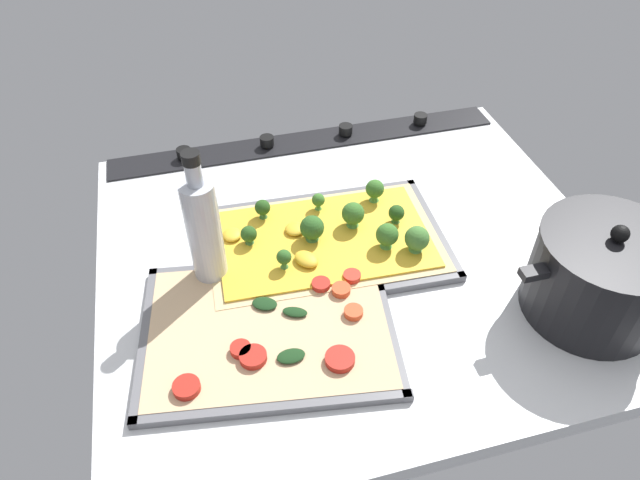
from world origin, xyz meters
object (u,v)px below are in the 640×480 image
Objects in this scene: cooking_pot at (600,276)px; oil_bottle at (204,230)px; veggie_pizza_back at (272,328)px; baking_tray_back at (269,330)px; baking_tray_front at (324,245)px; broccoli_pizza at (329,237)px.

oil_bottle reaches higher than cooking_pot.
veggie_pizza_back is 46.92cm from cooking_pot.
baking_tray_back is 1.68× the size of oil_bottle.
oil_bottle reaches higher than baking_tray_front.
broccoli_pizza is at bearing -130.91° from baking_tray_back.
baking_tray_front is 1.07× the size of broccoli_pizza.
veggie_pizza_back is at bearing 140.32° from baking_tray_back.
broccoli_pizza is 1.04× the size of veggie_pizza_back.
oil_bottle is (6.81, -13.15, 8.81)cm from veggie_pizza_back.
broccoli_pizza reaches higher than baking_tray_back.
veggie_pizza_back is 17.23cm from oil_bottle.
baking_tray_front is 41.54cm from cooking_pot.
baking_tray_front is at bearing -128.82° from baking_tray_back.
cooking_pot is at bearing 170.96° from veggie_pizza_back.
baking_tray_back is at bearing 116.68° from oil_bottle.
broccoli_pizza is 19.96cm from veggie_pizza_back.
cooking_pot is (-46.32, 7.60, 6.50)cm from baking_tray_back.
cooking_pot is 56.69cm from oil_bottle.
broccoli_pizza reaches higher than veggie_pizza_back.
baking_tray_back is 1.07× the size of veggie_pizza_back.
baking_tray_front is at bearing -127.51° from veggie_pizza_back.
broccoli_pizza is 1.62× the size of oil_bottle.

